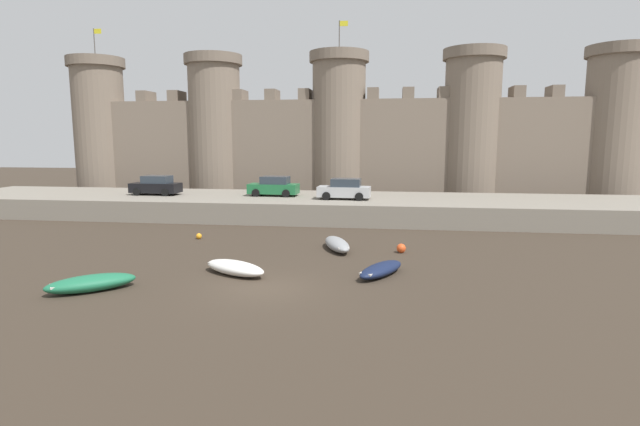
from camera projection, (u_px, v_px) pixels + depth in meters
The scene contains 12 objects.
ground_plane at pixel (265, 289), 21.24m from camera, with size 160.00×160.00×0.00m, color #382D23.
quay_road at pixel (325, 207), 40.72m from camera, with size 64.19×10.00×1.61m, color gray.
castle at pixel (339, 136), 50.72m from camera, with size 58.12×5.94×17.83m.
rowboat_foreground_centre at pixel (337, 244), 28.56m from camera, with size 2.28×3.72×0.68m.
rowboat_midflat_right at pixel (235, 267), 23.42m from camera, with size 3.67×2.74×0.65m.
rowboat_foreground_left at pixel (381, 269), 23.23m from camera, with size 2.56×3.48×0.58m.
rowboat_near_channel_right at pixel (91, 283), 20.87m from camera, with size 3.55×3.20×0.69m.
mooring_buoy_off_centre at pixel (199, 236), 31.73m from camera, with size 0.37×0.37×0.37m, color orange.
mooring_buoy_near_shore at pixel (401, 248), 27.88m from camera, with size 0.52×0.52×0.52m, color #E04C1E.
car_quay_centre_west at pixel (345, 189), 39.02m from camera, with size 4.16×2.00×1.62m.
car_quay_centre_east at pixel (156, 186), 42.08m from camera, with size 4.16×2.00×1.62m.
car_quay_east at pixel (274, 187), 41.30m from camera, with size 4.16×2.00×1.62m.
Camera 1 is at (5.16, -20.00, 6.35)m, focal length 28.00 mm.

